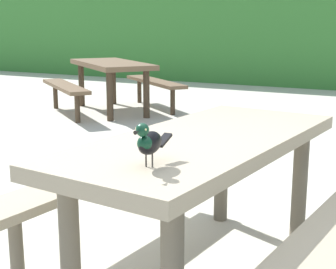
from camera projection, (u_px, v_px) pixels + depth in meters
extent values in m
cube|color=gray|center=(205.00, 142.00, 2.54)|extent=(0.94, 1.87, 0.07)
cylinder|color=#635B4C|center=(70.00, 248.00, 2.19)|extent=(0.09, 0.09, 0.67)
cylinder|color=#635B4C|center=(221.00, 171.00, 3.33)|extent=(0.09, 0.09, 0.67)
cylinder|color=#635B4C|center=(300.00, 185.00, 3.04)|extent=(0.09, 0.09, 0.67)
cube|color=gray|center=(101.00, 175.00, 2.98)|extent=(0.45, 1.73, 0.05)
cylinder|color=#635B4C|center=(16.00, 249.00, 2.51)|extent=(0.07, 0.07, 0.39)
cylinder|color=#635B4C|center=(162.00, 183.00, 3.55)|extent=(0.07, 0.07, 0.39)
ellipsoid|color=black|center=(150.00, 143.00, 1.96)|extent=(0.08, 0.15, 0.09)
ellipsoid|color=#0F3823|center=(145.00, 143.00, 1.92)|extent=(0.06, 0.07, 0.06)
sphere|color=#0F3823|center=(142.00, 130.00, 1.90)|extent=(0.05, 0.05, 0.05)
sphere|color=#EAE08C|center=(146.00, 130.00, 1.88)|extent=(0.01, 0.01, 0.01)
sphere|color=#EAE08C|center=(136.00, 129.00, 1.89)|extent=(0.01, 0.01, 0.01)
cone|color=black|center=(137.00, 132.00, 1.86)|extent=(0.02, 0.03, 0.02)
cube|color=black|center=(163.00, 140.00, 2.07)|extent=(0.04, 0.10, 0.04)
cylinder|color=#47423D|center=(152.00, 161.00, 1.96)|extent=(0.01, 0.01, 0.05)
cylinder|color=#47423D|center=(146.00, 160.00, 1.98)|extent=(0.01, 0.01, 0.05)
cube|color=brown|center=(111.00, 64.00, 7.42)|extent=(1.90, 1.69, 0.07)
cylinder|color=#423324|center=(110.00, 96.00, 6.77)|extent=(0.09, 0.09, 0.67)
cylinder|color=#423324|center=(146.00, 94.00, 6.99)|extent=(0.09, 0.09, 0.67)
cylinder|color=#423324|center=(81.00, 85.00, 8.02)|extent=(0.09, 0.09, 0.67)
cylinder|color=#423324|center=(113.00, 83.00, 8.24)|extent=(0.09, 0.09, 0.67)
cube|color=brown|center=(65.00, 86.00, 7.20)|extent=(1.53, 1.25, 0.05)
cylinder|color=#423324|center=(77.00, 108.00, 6.68)|extent=(0.07, 0.07, 0.39)
cylinder|color=#423324|center=(55.00, 96.00, 7.81)|extent=(0.07, 0.07, 0.39)
cube|color=brown|center=(155.00, 82.00, 7.78)|extent=(1.53, 1.25, 0.05)
cylinder|color=#423324|center=(173.00, 101.00, 7.26)|extent=(0.07, 0.07, 0.39)
cylinder|color=#423324|center=(139.00, 91.00, 8.39)|extent=(0.07, 0.07, 0.39)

